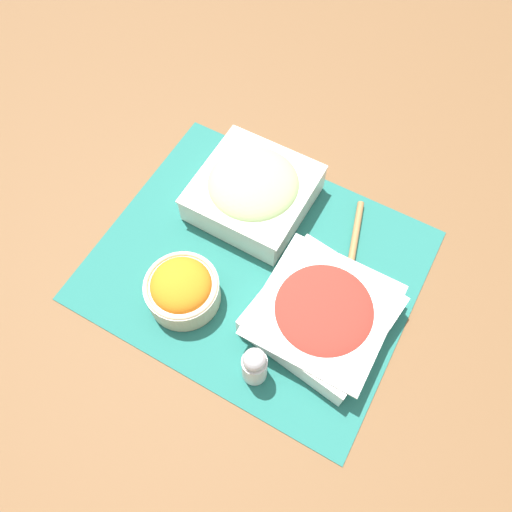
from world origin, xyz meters
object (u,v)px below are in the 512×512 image
Objects in this scene: cucumber_bowl at (253,190)px; tomato_bowl at (323,314)px; pepper_shaker at (254,365)px; wooden_spoon at (350,268)px; carrot_bowl at (182,289)px.

tomato_bowl is at bearing -35.29° from cucumber_bowl.
wooden_spoon is at bearing 76.72° from pepper_shaker.
tomato_bowl is 0.11m from wooden_spoon.
wooden_spoon is (0.21, 0.18, -0.02)m from carrot_bowl.
cucumber_bowl is 0.25m from tomato_bowl.
tomato_bowl is at bearing -91.88° from wooden_spoon.
carrot_bowl is at bearing 161.59° from pepper_shaker.
wooden_spoon is at bearing 39.31° from carrot_bowl.
carrot_bowl is 0.64× the size of wooden_spoon.
cucumber_bowl is 1.61× the size of carrot_bowl.
cucumber_bowl reaches higher than carrot_bowl.
cucumber_bowl reaches higher than wooden_spoon.
tomato_bowl is at bearing 18.61° from carrot_bowl.
pepper_shaker reaches higher than wooden_spoon.
pepper_shaker reaches higher than cucumber_bowl.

